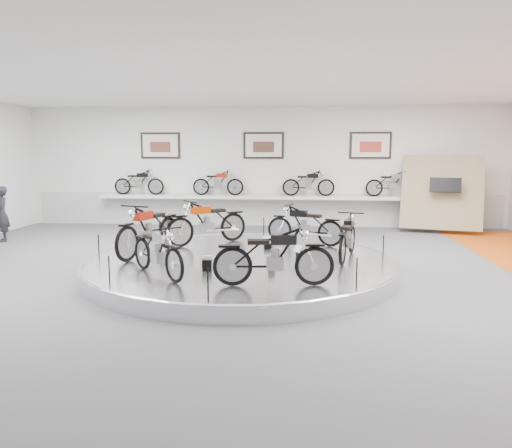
# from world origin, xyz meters

# --- Properties ---
(floor) EXTENTS (16.00, 16.00, 0.00)m
(floor) POSITION_xyz_m (0.00, 0.00, 0.00)
(floor) COLOR #505053
(floor) RESTS_ON ground
(ceiling) EXTENTS (16.00, 16.00, 0.00)m
(ceiling) POSITION_xyz_m (0.00, 0.00, 4.00)
(ceiling) COLOR white
(ceiling) RESTS_ON wall_back
(wall_back) EXTENTS (16.00, 0.00, 16.00)m
(wall_back) POSITION_xyz_m (0.00, 7.00, 2.00)
(wall_back) COLOR silver
(wall_back) RESTS_ON floor
(wall_front) EXTENTS (16.00, 0.00, 16.00)m
(wall_front) POSITION_xyz_m (0.00, -7.00, 2.00)
(wall_front) COLOR silver
(wall_front) RESTS_ON floor
(dado_band) EXTENTS (15.68, 0.04, 1.10)m
(dado_band) POSITION_xyz_m (0.00, 6.98, 0.55)
(dado_band) COLOR #BCBCBA
(dado_band) RESTS_ON floor
(display_platform) EXTENTS (6.40, 6.40, 0.30)m
(display_platform) POSITION_xyz_m (0.00, 0.30, 0.15)
(display_platform) COLOR silver
(display_platform) RESTS_ON floor
(platform_rim) EXTENTS (6.40, 6.40, 0.10)m
(platform_rim) POSITION_xyz_m (0.00, 0.30, 0.27)
(platform_rim) COLOR #B2B2BA
(platform_rim) RESTS_ON display_platform
(shelf) EXTENTS (11.00, 0.55, 0.10)m
(shelf) POSITION_xyz_m (0.00, 6.70, 1.00)
(shelf) COLOR silver
(shelf) RESTS_ON wall_back
(poster_left) EXTENTS (1.35, 0.06, 0.88)m
(poster_left) POSITION_xyz_m (-3.50, 6.96, 2.70)
(poster_left) COLOR silver
(poster_left) RESTS_ON wall_back
(poster_center) EXTENTS (1.35, 0.06, 0.88)m
(poster_center) POSITION_xyz_m (0.00, 6.96, 2.70)
(poster_center) COLOR silver
(poster_center) RESTS_ON wall_back
(poster_right) EXTENTS (1.35, 0.06, 0.88)m
(poster_right) POSITION_xyz_m (3.50, 6.96, 2.70)
(poster_right) COLOR silver
(poster_right) RESTS_ON wall_back
(display_panel) EXTENTS (2.56, 1.52, 2.30)m
(display_panel) POSITION_xyz_m (5.60, 6.10, 1.25)
(display_panel) COLOR #958261
(display_panel) RESTS_ON floor
(shelf_bike_a) EXTENTS (1.22, 0.43, 0.73)m
(shelf_bike_a) POSITION_xyz_m (-4.20, 6.70, 1.42)
(shelf_bike_a) COLOR black
(shelf_bike_a) RESTS_ON shelf
(shelf_bike_b) EXTENTS (1.22, 0.43, 0.73)m
(shelf_bike_b) POSITION_xyz_m (-1.50, 6.70, 1.42)
(shelf_bike_b) COLOR maroon
(shelf_bike_b) RESTS_ON shelf
(shelf_bike_c) EXTENTS (1.22, 0.43, 0.73)m
(shelf_bike_c) POSITION_xyz_m (1.50, 6.70, 1.42)
(shelf_bike_c) COLOR black
(shelf_bike_c) RESTS_ON shelf
(shelf_bike_d) EXTENTS (1.22, 0.43, 0.73)m
(shelf_bike_d) POSITION_xyz_m (4.20, 6.70, 1.42)
(shelf_bike_d) COLOR #A8A7AC
(shelf_bike_d) RESTS_ON shelf
(bike_a) EXTENTS (1.71, 1.12, 0.95)m
(bike_a) POSITION_xyz_m (1.33, 2.04, 0.78)
(bike_a) COLOR black
(bike_a) RESTS_ON display_platform
(bike_b) EXTENTS (1.81, 1.66, 1.07)m
(bike_b) POSITION_xyz_m (-0.98, 1.89, 0.84)
(bike_b) COLOR #B13201
(bike_b) RESTS_ON display_platform
(bike_c) EXTENTS (1.22, 2.02, 1.12)m
(bike_c) POSITION_xyz_m (-2.00, 0.54, 0.86)
(bike_c) COLOR maroon
(bike_c) RESTS_ON display_platform
(bike_d) EXTENTS (1.47, 1.53, 0.92)m
(bike_d) POSITION_xyz_m (-1.31, -1.23, 0.76)
(bike_d) COLOR #A8A7AC
(bike_d) RESTS_ON display_platform
(bike_e) EXTENTS (1.76, 0.78, 1.00)m
(bike_e) POSITION_xyz_m (0.79, -1.72, 0.80)
(bike_e) COLOR black
(bike_e) RESTS_ON display_platform
(bike_f) EXTENTS (0.93, 1.68, 0.94)m
(bike_f) POSITION_xyz_m (2.20, 0.48, 0.77)
(bike_f) COLOR black
(bike_f) RESTS_ON display_platform
(visitor) EXTENTS (0.62, 0.68, 1.55)m
(visitor) POSITION_xyz_m (-7.06, 3.37, 0.78)
(visitor) COLOR black
(visitor) RESTS_ON floor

